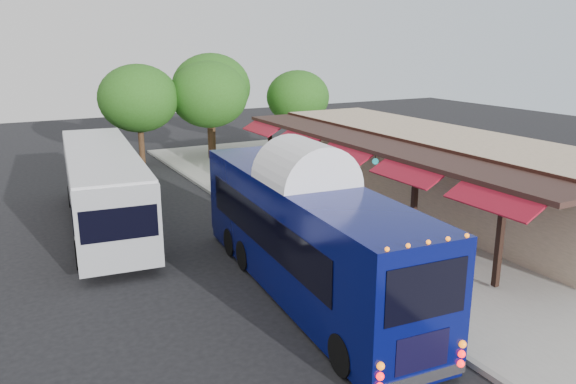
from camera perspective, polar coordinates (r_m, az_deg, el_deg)
ground at (r=19.67m, az=3.87°, el=-7.96°), size 90.00×90.00×0.00m
sidewalk at (r=25.41m, az=8.72°, el=-2.51°), size 10.00×40.00×0.15m
curb at (r=22.92m, az=-1.31°, el=-4.31°), size 0.20×40.00×0.16m
station_shelter at (r=27.06m, az=14.63°, el=2.15°), size 8.15×20.00×3.60m
coach_bus at (r=17.38m, az=1.76°, el=-3.78°), size 3.42×12.18×3.86m
city_bus at (r=24.71m, az=-18.26°, el=0.65°), size 3.92×12.64×3.34m
ped_a at (r=18.61m, az=12.69°, el=-6.43°), size 0.63×0.43×1.66m
ped_b at (r=23.27m, az=-0.34°, el=-1.76°), size 0.88×0.76×1.58m
ped_c at (r=22.36m, az=3.89°, el=-2.54°), size 0.97×0.82×1.55m
ped_d at (r=24.77m, az=-0.81°, el=-0.54°), size 1.18×0.77×1.72m
sign_board at (r=21.30m, az=14.88°, el=-4.10°), size 0.14×0.48×1.06m
tree_left at (r=37.20m, az=-8.04°, el=9.78°), size 5.06×5.06×6.47m
tree_mid at (r=39.50m, az=-7.80°, el=10.51°), size 5.39×5.39×6.90m
tree_right at (r=40.35m, az=1.01°, el=9.60°), size 4.45×4.45×5.70m
tree_far at (r=36.47m, az=-14.96°, el=9.17°), size 4.95×4.95×6.34m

